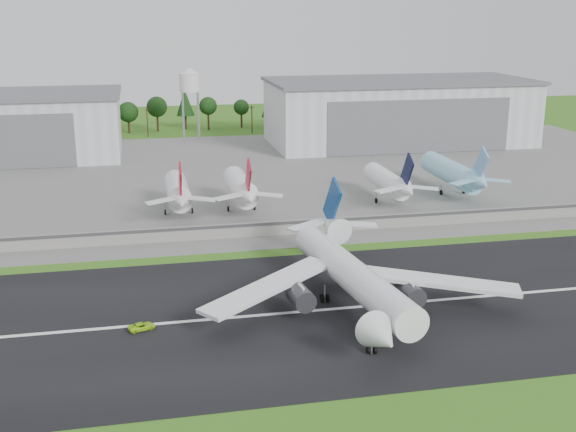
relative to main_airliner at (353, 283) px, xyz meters
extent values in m
plane|color=#386016|center=(-9.66, -9.57, -4.89)|extent=(600.00, 600.00, 0.00)
cube|color=black|center=(-9.66, 0.43, -4.84)|extent=(320.00, 60.00, 0.10)
cube|color=white|center=(-9.66, 0.43, -4.78)|extent=(220.00, 1.00, 0.02)
cube|color=slate|center=(-9.66, 110.43, -4.84)|extent=(320.00, 150.00, 0.10)
cube|color=gray|center=(-9.66, 45.43, -3.14)|extent=(240.00, 0.50, 3.50)
cube|color=#38383A|center=(-9.66, 45.13, -1.89)|extent=(240.00, 0.12, 0.70)
cube|color=silver|center=(65.34, 155.43, 7.11)|extent=(100.00, 45.00, 24.00)
cube|color=#595B60|center=(65.34, 155.43, 19.71)|extent=(102.00, 47.00, 1.20)
cube|color=#595B60|center=(65.34, 132.78, 5.19)|extent=(70.00, 0.30, 19.68)
cylinder|color=#99999E|center=(-17.66, 172.43, 5.11)|extent=(0.50, 0.50, 20.00)
cylinder|color=#99999E|center=(-11.66, 178.43, 5.11)|extent=(0.50, 0.50, 20.00)
cylinder|color=silver|center=(-14.66, 175.43, 18.61)|extent=(8.00, 8.00, 7.00)
cone|color=silver|center=(-14.66, 175.43, 23.31)|extent=(8.40, 8.40, 2.40)
cylinder|color=white|center=(0.05, 0.43, 1.31)|extent=(11.14, 44.38, 5.80)
cone|color=white|center=(-3.00, -24.38, 1.31)|extent=(6.49, 6.66, 5.80)
cone|color=white|center=(3.30, 26.73, 2.51)|extent=(6.57, 9.61, 5.51)
cube|color=navy|center=(3.23, 26.24, 7.81)|extent=(1.66, 9.53, 11.13)
cube|color=white|center=(14.70, -3.39, 0.51)|extent=(28.10, 15.15, 2.65)
cylinder|color=#333338|center=(9.06, -4.20, -1.09)|extent=(4.44, 5.92, 3.80)
cube|color=white|center=(8.20, 25.63, 2.91)|extent=(9.45, 4.86, 0.98)
cube|color=white|center=(-15.08, 0.28, 0.51)|extent=(26.07, 20.56, 2.65)
cylinder|color=#333338|center=(-9.80, -1.88, -1.09)|extent=(4.44, 5.92, 3.80)
cube|color=white|center=(-1.73, 26.85, 2.91)|extent=(9.51, 6.71, 0.98)
cube|color=#99999E|center=(-0.43, -3.54, -3.19)|extent=(13.59, 31.00, 3.20)
cylinder|color=black|center=(-4.04, 3.96, -4.04)|extent=(0.58, 1.54, 1.50)
imported|color=#A7E41A|center=(-36.82, -1.40, -4.17)|extent=(4.90, 3.36, 1.24)
cylinder|color=silver|center=(-26.41, 70.43, 1.04)|extent=(5.87, 24.00, 5.87)
cone|color=silver|center=(-26.41, 54.93, 2.04)|extent=(5.58, 7.00, 5.58)
cube|color=#A20C1C|center=(-26.41, 55.43, 6.84)|extent=(0.45, 8.59, 10.02)
cylinder|color=#99999E|center=(-29.91, 68.43, -3.39)|extent=(0.32, 0.32, 3.00)
cylinder|color=#99999E|center=(-22.91, 68.43, -3.39)|extent=(0.32, 0.32, 3.00)
cylinder|color=black|center=(-29.91, 68.43, -4.09)|extent=(0.40, 1.40, 1.40)
cylinder|color=white|center=(-9.98, 70.43, 1.21)|extent=(6.20, 24.00, 6.20)
cone|color=white|center=(-9.98, 54.93, 2.21)|extent=(5.89, 7.00, 5.89)
cube|color=maroon|center=(-9.98, 55.43, 7.01)|extent=(0.45, 8.59, 10.02)
cylinder|color=#99999E|center=(-13.48, 68.43, -3.39)|extent=(0.32, 0.32, 3.00)
cylinder|color=#99999E|center=(-6.48, 68.43, -3.39)|extent=(0.32, 0.32, 3.00)
cylinder|color=black|center=(-13.48, 68.43, -4.09)|extent=(0.40, 1.40, 1.40)
cylinder|color=white|center=(30.87, 70.43, 0.91)|extent=(5.60, 24.00, 5.60)
cone|color=white|center=(30.87, 54.93, 1.91)|extent=(5.32, 7.00, 5.32)
cube|color=black|center=(30.87, 55.43, 6.71)|extent=(0.45, 8.59, 10.02)
cylinder|color=#99999E|center=(27.37, 68.43, -3.39)|extent=(0.32, 0.32, 3.00)
cylinder|color=#99999E|center=(34.37, 68.43, -3.39)|extent=(0.32, 0.32, 3.00)
cylinder|color=black|center=(27.37, 68.43, -4.09)|extent=(0.40, 1.40, 1.40)
cylinder|color=#87CDE9|center=(52.09, 75.43, 1.36)|extent=(6.51, 30.00, 6.51)
cone|color=#87CDE9|center=(52.09, 56.93, 2.36)|extent=(6.18, 7.00, 6.18)
cube|color=#699FD8|center=(52.09, 57.43, 7.16)|extent=(0.45, 8.59, 10.02)
cylinder|color=#99999E|center=(48.59, 73.43, -3.39)|extent=(0.32, 0.32, 3.00)
cylinder|color=#99999E|center=(55.59, 73.43, -3.39)|extent=(0.32, 0.32, 3.00)
cylinder|color=black|center=(48.59, 73.43, -4.09)|extent=(0.40, 1.40, 1.40)
camera|label=1|loc=(-35.53, -113.99, 46.48)|focal=45.00mm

